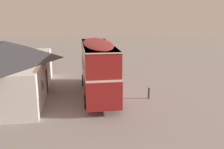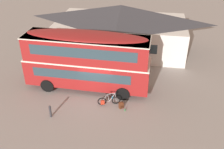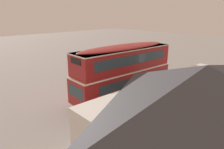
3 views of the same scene
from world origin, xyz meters
name	(u,v)px [view 3 (image 3 of 3)]	position (x,y,z in m)	size (l,w,h in m)	color
ground_plane	(108,96)	(0.00, 0.00, 0.00)	(120.00, 120.00, 0.00)	gray
double_decker_bus	(124,69)	(-0.89, 1.03, 2.64)	(10.08, 3.06, 4.79)	black
touring_bicycle	(91,92)	(1.10, -1.14, 0.37)	(1.70, 0.75, 1.06)	black
backpack_on_ground	(81,95)	(2.11, -1.41, 0.28)	(0.40, 0.38, 0.53)	#592D19
water_bottle_green_metal	(76,97)	(2.43, -1.75, 0.10)	(0.07, 0.07, 0.21)	green
pub_building	(202,105)	(1.02, 8.91, 2.44)	(13.80, 7.64, 4.79)	silver
kerb_bollard	(108,78)	(-2.75, -3.05, 0.50)	(0.16, 0.16, 0.97)	#333338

